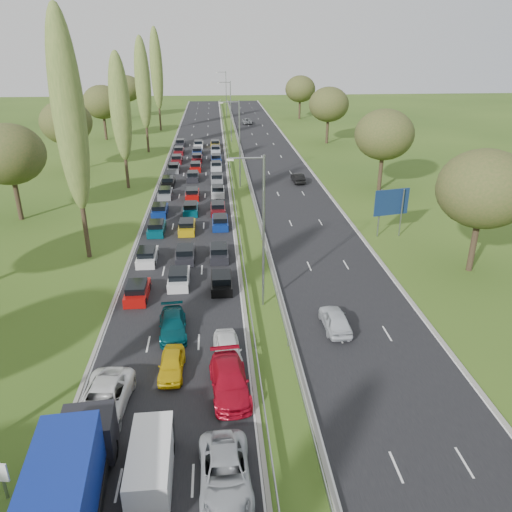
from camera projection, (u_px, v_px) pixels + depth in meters
name	position (u px, v px, depth m)	size (l,w,h in m)	color
ground	(239.00, 183.00, 73.68)	(260.00, 260.00, 0.00)	#2F4D18
near_carriageway	(194.00, 180.00, 75.46)	(10.50, 215.00, 0.04)	black
far_carriageway	(283.00, 178.00, 76.47)	(10.50, 215.00, 0.04)	black
central_reservation	(239.00, 176.00, 75.74)	(2.36, 215.00, 0.32)	gray
lamp_columns	(240.00, 145.00, 69.46)	(0.18, 140.18, 12.00)	gray
poplar_row	(103.00, 108.00, 56.74)	(2.80, 127.80, 22.44)	#2D2116
woodland_right	(406.00, 147.00, 59.89)	(8.00, 153.00, 11.10)	#2D2116
traffic_queue_fill	(193.00, 186.00, 70.63)	(8.98, 68.53, 0.80)	#A50C0A
near_car_2	(103.00, 400.00, 28.02)	(2.61, 5.65, 1.57)	white
near_car_7	(173.00, 325.00, 35.66)	(1.93, 4.74, 1.37)	#043F48
near_car_8	(172.00, 364.00, 31.38)	(1.54, 3.84, 1.31)	gold
near_car_10	(225.00, 473.00, 23.35)	(2.43, 5.28, 1.47)	#A3A7AC
near_car_11	(230.00, 381.00, 29.63)	(2.19, 5.39, 1.57)	#AC0A1E
near_car_12	(228.00, 349.00, 32.74)	(1.74, 4.32, 1.47)	white
far_car_0	(335.00, 320.00, 36.22)	(1.75, 4.34, 1.48)	silver
far_car_1	(298.00, 178.00, 73.83)	(1.46, 4.17, 1.38)	black
far_car_2	(247.00, 121.00, 126.15)	(2.32, 5.03, 1.40)	slate
blue_lorry	(68.00, 489.00, 21.01)	(2.57, 9.26, 3.91)	black
white_van_rear	(151.00, 460.00, 23.77)	(1.95, 4.97, 2.00)	silver
direction_sign	(391.00, 204.00, 52.44)	(3.92, 0.98, 5.20)	gray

